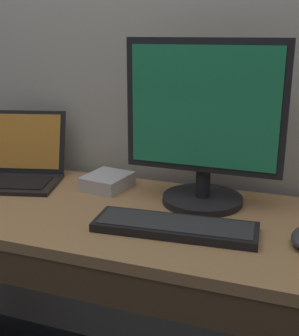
{
  "coord_description": "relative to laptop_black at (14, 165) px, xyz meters",
  "views": [
    {
      "loc": [
        0.49,
        -1.13,
        1.29
      ],
      "look_at": [
        0.08,
        0.0,
        0.91
      ],
      "focal_mm": 47.71,
      "sensor_mm": 36.0,
      "label": 1
    }
  ],
  "objects": [
    {
      "name": "laptop_black",
      "position": [
        0.0,
        0.0,
        0.0
      ],
      "size": [
        0.39,
        0.36,
        0.23
      ],
      "color": "black",
      "rests_on": "desk"
    },
    {
      "name": "external_monitor",
      "position": [
        0.68,
        -0.0,
        0.19
      ],
      "size": [
        0.47,
        0.25,
        0.49
      ],
      "color": "black",
      "rests_on": "desk"
    },
    {
      "name": "desk",
      "position": [
        0.47,
        -0.14,
        -0.28
      ],
      "size": [
        1.65,
        0.58,
        0.77
      ],
      "color": "#A87A4C",
      "rests_on": "ground"
    },
    {
      "name": "external_drive_box",
      "position": [
        0.35,
        0.04,
        -0.03
      ],
      "size": [
        0.16,
        0.17,
        0.05
      ],
      "primitive_type": "cube",
      "rotation": [
        0.0,
        0.0,
        -0.15
      ],
      "color": "silver",
      "rests_on": "desk"
    },
    {
      "name": "wired_keyboard",
      "position": [
        0.66,
        -0.21,
        -0.04
      ],
      "size": [
        0.45,
        0.17,
        0.03
      ],
      "color": "black",
      "rests_on": "desk"
    }
  ]
}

